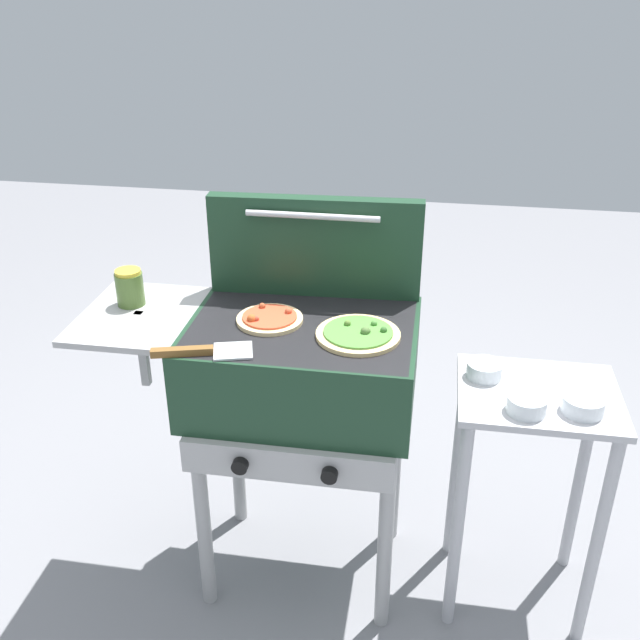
{
  "coord_description": "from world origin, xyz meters",
  "views": [
    {
      "loc": [
        0.34,
        -1.77,
        1.84
      ],
      "look_at": [
        0.05,
        0.0,
        0.92
      ],
      "focal_mm": 41.12,
      "sensor_mm": 36.0,
      "label": 1
    }
  ],
  "objects_px": {
    "pizza_veggie": "(358,334)",
    "topping_bowl_far": "(484,370)",
    "topping_bowl_near": "(527,405)",
    "sauce_jar": "(130,288)",
    "spatula": "(203,351)",
    "pizza_pepperoni": "(269,319)",
    "grill": "(298,370)",
    "prep_table": "(529,455)",
    "topping_bowl_middle": "(583,405)"
  },
  "relations": [
    {
      "from": "spatula",
      "to": "topping_bowl_middle",
      "type": "relative_size",
      "value": 2.39
    },
    {
      "from": "pizza_veggie",
      "to": "topping_bowl_far",
      "type": "xyz_separation_m",
      "value": [
        0.35,
        0.1,
        -0.14
      ]
    },
    {
      "from": "pizza_pepperoni",
      "to": "sauce_jar",
      "type": "height_order",
      "value": "sauce_jar"
    },
    {
      "from": "prep_table",
      "to": "pizza_pepperoni",
      "type": "bearing_deg",
      "value": 179.48
    },
    {
      "from": "grill",
      "to": "spatula",
      "type": "distance_m",
      "value": 0.32
    },
    {
      "from": "sauce_jar",
      "to": "topping_bowl_near",
      "type": "xyz_separation_m",
      "value": [
        1.13,
        -0.15,
        -0.18
      ]
    },
    {
      "from": "grill",
      "to": "topping_bowl_middle",
      "type": "bearing_deg",
      "value": -5.66
    },
    {
      "from": "pizza_pepperoni",
      "to": "topping_bowl_middle",
      "type": "xyz_separation_m",
      "value": [
        0.86,
        -0.09,
        -0.14
      ]
    },
    {
      "from": "sauce_jar",
      "to": "topping_bowl_middle",
      "type": "bearing_deg",
      "value": -5.88
    },
    {
      "from": "pizza_pepperoni",
      "to": "prep_table",
      "type": "height_order",
      "value": "pizza_pepperoni"
    },
    {
      "from": "grill",
      "to": "topping_bowl_far",
      "type": "height_order",
      "value": "grill"
    },
    {
      "from": "topping_bowl_near",
      "to": "grill",
      "type": "bearing_deg",
      "value": 170.99
    },
    {
      "from": "sauce_jar",
      "to": "spatula",
      "type": "relative_size",
      "value": 0.41
    },
    {
      "from": "topping_bowl_far",
      "to": "grill",
      "type": "bearing_deg",
      "value": -173.46
    },
    {
      "from": "grill",
      "to": "pizza_pepperoni",
      "type": "relative_size",
      "value": 5.14
    },
    {
      "from": "prep_table",
      "to": "topping_bowl_middle",
      "type": "relative_size",
      "value": 6.74
    },
    {
      "from": "pizza_pepperoni",
      "to": "prep_table",
      "type": "relative_size",
      "value": 0.25
    },
    {
      "from": "grill",
      "to": "pizza_pepperoni",
      "type": "xyz_separation_m",
      "value": [
        -0.08,
        0.01,
        0.15
      ]
    },
    {
      "from": "prep_table",
      "to": "topping_bowl_middle",
      "type": "distance_m",
      "value": 0.27
    },
    {
      "from": "grill",
      "to": "pizza_veggie",
      "type": "height_order",
      "value": "pizza_veggie"
    },
    {
      "from": "pizza_pepperoni",
      "to": "topping_bowl_near",
      "type": "relative_size",
      "value": 1.77
    },
    {
      "from": "grill",
      "to": "sauce_jar",
      "type": "bearing_deg",
      "value": 173.76
    },
    {
      "from": "pizza_veggie",
      "to": "grill",
      "type": "bearing_deg",
      "value": 167.78
    },
    {
      "from": "pizza_veggie",
      "to": "prep_table",
      "type": "distance_m",
      "value": 0.62
    },
    {
      "from": "topping_bowl_near",
      "to": "topping_bowl_far",
      "type": "distance_m",
      "value": 0.19
    },
    {
      "from": "pizza_veggie",
      "to": "topping_bowl_far",
      "type": "bearing_deg",
      "value": 15.71
    },
    {
      "from": "grill",
      "to": "sauce_jar",
      "type": "relative_size",
      "value": 8.85
    },
    {
      "from": "spatula",
      "to": "prep_table",
      "type": "height_order",
      "value": "spatula"
    },
    {
      "from": "pizza_veggie",
      "to": "topping_bowl_far",
      "type": "relative_size",
      "value": 2.27
    },
    {
      "from": "pizza_veggie",
      "to": "spatula",
      "type": "height_order",
      "value": "pizza_veggie"
    },
    {
      "from": "pizza_pepperoni",
      "to": "topping_bowl_far",
      "type": "height_order",
      "value": "pizza_pepperoni"
    },
    {
      "from": "pizza_veggie",
      "to": "sauce_jar",
      "type": "height_order",
      "value": "sauce_jar"
    },
    {
      "from": "topping_bowl_middle",
      "to": "topping_bowl_far",
      "type": "bearing_deg",
      "value": 151.12
    },
    {
      "from": "pizza_veggie",
      "to": "topping_bowl_middle",
      "type": "height_order",
      "value": "pizza_veggie"
    },
    {
      "from": "prep_table",
      "to": "topping_bowl_near",
      "type": "xyz_separation_m",
      "value": [
        -0.05,
        -0.1,
        0.23
      ]
    },
    {
      "from": "topping_bowl_far",
      "to": "topping_bowl_middle",
      "type": "distance_m",
      "value": 0.28
    },
    {
      "from": "prep_table",
      "to": "sauce_jar",
      "type": "bearing_deg",
      "value": 177.53
    },
    {
      "from": "pizza_pepperoni",
      "to": "prep_table",
      "type": "distance_m",
      "value": 0.84
    },
    {
      "from": "spatula",
      "to": "topping_bowl_far",
      "type": "height_order",
      "value": "spatula"
    },
    {
      "from": "sauce_jar",
      "to": "spatula",
      "type": "xyz_separation_m",
      "value": [
        0.3,
        -0.25,
        -0.05
      ]
    },
    {
      "from": "topping_bowl_near",
      "to": "sauce_jar",
      "type": "bearing_deg",
      "value": 172.22
    },
    {
      "from": "pizza_veggie",
      "to": "prep_table",
      "type": "height_order",
      "value": "pizza_veggie"
    },
    {
      "from": "sauce_jar",
      "to": "topping_bowl_near",
      "type": "distance_m",
      "value": 1.16
    },
    {
      "from": "spatula",
      "to": "topping_bowl_far",
      "type": "relative_size",
      "value": 2.63
    },
    {
      "from": "spatula",
      "to": "pizza_pepperoni",
      "type": "bearing_deg",
      "value": 58.45
    },
    {
      "from": "grill",
      "to": "topping_bowl_far",
      "type": "bearing_deg",
      "value": 6.54
    },
    {
      "from": "grill",
      "to": "spatula",
      "type": "relative_size",
      "value": 3.61
    },
    {
      "from": "prep_table",
      "to": "topping_bowl_far",
      "type": "distance_m",
      "value": 0.28
    },
    {
      "from": "topping_bowl_far",
      "to": "spatula",
      "type": "bearing_deg",
      "value": -160.76
    },
    {
      "from": "topping_bowl_near",
      "to": "topping_bowl_far",
      "type": "height_order",
      "value": "same"
    }
  ]
}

